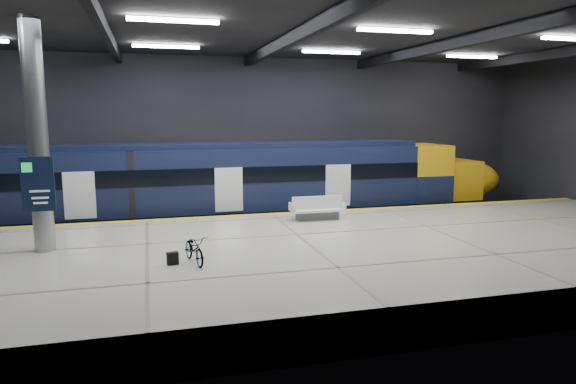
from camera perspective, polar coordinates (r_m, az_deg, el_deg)
name	(u,v)px	position (r m, az deg, el deg)	size (l,w,h in m)	color
ground	(289,257)	(19.00, 0.15, -7.28)	(30.00, 30.00, 0.00)	black
room_shell	(289,100)	(18.28, 0.15, 10.23)	(30.10, 16.10, 8.05)	black
platform	(310,262)	(16.55, 2.47, -7.74)	(30.00, 11.00, 1.10)	beige
safety_strip	(272,214)	(21.34, -1.81, -2.45)	(30.00, 0.40, 0.01)	gold
rails	(258,224)	(24.17, -3.31, -3.62)	(30.00, 1.52, 0.16)	gray
train	(197,185)	(23.42, -10.03, 0.78)	(29.40, 2.84, 3.79)	black
bench	(317,211)	(20.24, 3.26, -2.14)	(2.12, 0.90, 0.93)	#595B60
bicycle	(194,249)	(14.61, -10.36, -6.23)	(0.54, 1.54, 0.81)	#99999E
pannier_bag	(173,258)	(14.63, -12.70, -7.20)	(0.30, 0.18, 0.35)	black
info_column	(37,140)	(16.90, -26.08, 5.21)	(0.90, 0.78, 6.90)	#9EA0A5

